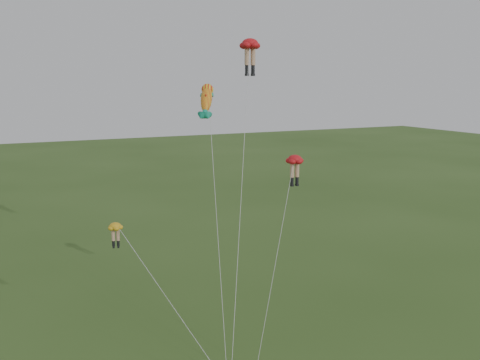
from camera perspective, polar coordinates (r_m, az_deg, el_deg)
name	(u,v)px	position (r m, az deg, el deg)	size (l,w,h in m)	color
legs_kite_red_high	(250,50)	(42.92, 1.06, 13.74)	(6.93, 10.33, 22.21)	red
legs_kite_red_mid	(294,166)	(37.64, 5.79, 1.53)	(5.48, 4.15, 13.84)	red
legs_kite_yellow	(120,234)	(36.44, -12.72, -5.67)	(5.76, 9.06, 9.68)	gold
fish_kite	(207,100)	(37.99, -3.58, 8.52)	(2.62, 8.20, 18.97)	yellow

